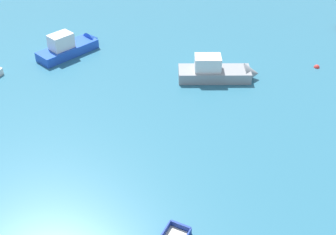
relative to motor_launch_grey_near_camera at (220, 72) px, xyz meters
name	(u,v)px	position (x,y,z in m)	size (l,w,h in m)	color
motor_launch_grey_near_camera	(220,72)	(0.00, 0.00, 0.00)	(5.89, 2.77, 2.09)	gray
motor_launch_blue_distant_center	(71,46)	(-10.14, 6.30, 0.01)	(5.32, 4.25, 2.17)	blue
mooring_buoy_outer_edge	(317,67)	(7.57, 0.01, -0.58)	(0.43, 0.43, 0.43)	red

